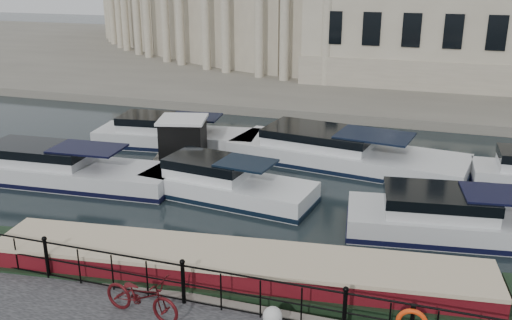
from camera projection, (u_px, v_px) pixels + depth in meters
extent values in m
plane|color=black|center=(218.00, 278.00, 16.43)|extent=(160.00, 160.00, 0.00)
cube|color=#6B665B|center=(378.00, 63.00, 51.42)|extent=(120.00, 42.00, 0.55)
cylinder|color=black|center=(47.00, 259.00, 15.23)|extent=(0.10, 0.10, 1.10)
sphere|color=black|center=(44.00, 239.00, 15.04)|extent=(0.14, 0.14, 0.14)
cylinder|color=black|center=(183.00, 284.00, 14.05)|extent=(0.10, 0.10, 1.10)
sphere|color=black|center=(182.00, 262.00, 13.86)|extent=(0.14, 0.14, 0.14)
cylinder|color=black|center=(345.00, 313.00, 12.87)|extent=(0.10, 0.10, 1.10)
sphere|color=black|center=(346.00, 289.00, 12.68)|extent=(0.14, 0.14, 0.14)
cylinder|color=black|center=(182.00, 266.00, 13.89)|extent=(24.00, 0.05, 0.05)
cylinder|color=black|center=(183.00, 284.00, 14.05)|extent=(24.00, 0.04, 0.04)
cylinder|color=black|center=(184.00, 300.00, 14.20)|extent=(24.00, 0.04, 0.04)
cube|color=#9E937F|center=(449.00, 62.00, 43.85)|extent=(20.30, 14.30, 2.00)
cube|color=#ADA38C|center=(321.00, 2.00, 41.57)|extent=(5.73, 4.06, 11.00)
cylinder|color=#ADA38C|center=(327.00, 14.00, 38.88)|extent=(0.70, 0.70, 9.80)
cylinder|color=#ADA38C|center=(285.00, 12.00, 40.46)|extent=(0.70, 0.70, 9.80)
cube|color=#ADA38C|center=(262.00, 0.00, 44.30)|extent=(5.90, 4.56, 11.00)
cylinder|color=#ADA38C|center=(259.00, 11.00, 41.62)|extent=(0.70, 0.70, 9.80)
cylinder|color=#ADA38C|center=(225.00, 9.00, 43.52)|extent=(0.70, 0.70, 9.80)
cylinder|color=#ADA38C|center=(205.00, 7.00, 44.87)|extent=(0.70, 0.70, 9.80)
cylinder|color=#ADA38C|center=(179.00, 5.00, 47.05)|extent=(0.70, 0.70, 9.80)
cylinder|color=#ADA38C|center=(164.00, 4.00, 48.58)|extent=(0.70, 0.70, 9.80)
cylinder|color=#ADA38C|center=(146.00, 2.00, 51.01)|extent=(0.70, 0.70, 9.80)
cylinder|color=#ADA38C|center=(136.00, 1.00, 52.70)|extent=(0.70, 0.70, 9.80)
cylinder|color=#ADA38C|center=(124.00, 0.00, 55.34)|extent=(0.70, 0.70, 9.80)
imported|color=#460C0F|center=(141.00, 296.00, 13.53)|extent=(2.17, 1.03, 1.10)
sphere|color=silver|center=(273.00, 316.00, 12.91)|extent=(0.45, 0.45, 0.45)
cube|color=black|center=(414.00, 306.00, 12.17)|extent=(0.11, 0.11, 0.07)
cube|color=black|center=(236.00, 289.00, 15.67)|extent=(17.15, 4.32, 1.02)
cube|color=#5F0D15|center=(235.00, 268.00, 15.46)|extent=(13.73, 3.57, 0.79)
cube|color=beige|center=(235.00, 255.00, 15.33)|extent=(13.74, 3.63, 0.11)
cube|color=#6B665B|center=(184.00, 162.00, 26.00)|extent=(3.31, 2.98, 0.23)
cube|color=black|center=(183.00, 140.00, 25.66)|extent=(2.29, 2.29, 1.69)
cube|color=white|center=(182.00, 120.00, 25.36)|extent=(2.52, 2.52, 0.11)
cube|color=silver|center=(66.00, 177.00, 23.68)|extent=(9.56, 3.23, 1.20)
cube|color=black|center=(66.00, 179.00, 23.70)|extent=(9.65, 3.26, 0.18)
cube|color=silver|center=(40.00, 156.00, 23.67)|extent=(4.37, 2.40, 0.90)
cube|color=black|center=(87.00, 148.00, 22.98)|extent=(2.94, 2.00, 0.08)
cube|color=white|center=(228.00, 193.00, 22.04)|extent=(7.00, 3.21, 1.20)
cube|color=black|center=(228.00, 195.00, 22.07)|extent=(7.07, 3.24, 0.18)
cube|color=white|center=(209.00, 169.00, 22.10)|extent=(3.26, 2.32, 0.90)
cube|color=black|center=(246.00, 163.00, 21.28)|extent=(2.22, 1.91, 0.08)
cube|color=silver|center=(465.00, 230.00, 18.95)|extent=(8.04, 3.72, 1.20)
cube|color=black|center=(465.00, 232.00, 18.97)|extent=(8.12, 3.75, 0.18)
cube|color=silver|center=(439.00, 205.00, 18.83)|extent=(3.76, 2.64, 0.90)
cube|color=black|center=(500.00, 194.00, 18.36)|extent=(2.56, 2.16, 0.08)
cube|color=silver|center=(177.00, 142.00, 28.43)|extent=(8.30, 3.40, 1.20)
cube|color=black|center=(177.00, 144.00, 28.45)|extent=(8.38, 3.43, 0.18)
cube|color=silver|center=(158.00, 125.00, 28.33)|extent=(3.84, 2.42, 0.90)
cube|color=black|center=(195.00, 117.00, 27.81)|extent=(2.61, 1.99, 0.08)
cube|color=silver|center=(345.00, 161.00, 25.72)|extent=(10.89, 4.75, 1.20)
cube|color=black|center=(345.00, 162.00, 25.74)|extent=(11.00, 4.80, 0.18)
cube|color=silver|center=(320.00, 139.00, 25.98)|extent=(5.07, 3.33, 0.90)
cube|color=black|center=(375.00, 135.00, 24.75)|extent=(3.46, 2.71, 0.08)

